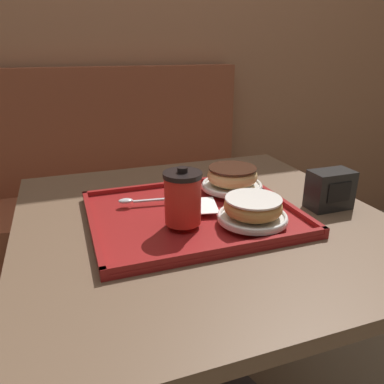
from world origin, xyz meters
name	(u,v)px	position (x,y,z in m)	size (l,w,h in m)	color
wall_behind	(116,18)	(0.00, 1.10, 1.20)	(8.00, 0.05, 2.40)	#9E6B4C
booth_bench	(100,223)	(-0.17, 0.87, 0.32)	(1.43, 0.44, 1.00)	brown
cafe_table	(201,279)	(0.00, 0.00, 0.53)	(0.85, 0.86, 0.71)	brown
serving_tray	(192,214)	(-0.02, 0.00, 0.71)	(0.47, 0.39, 0.02)	maroon
napkin_paper	(193,206)	(-0.02, 0.01, 0.73)	(0.13, 0.12, 0.00)	white
coffee_cup_front	(183,197)	(-0.07, -0.06, 0.79)	(0.08, 0.08, 0.12)	red
plate_with_chocolate_donut	(252,217)	(0.08, -0.10, 0.74)	(0.15, 0.15, 0.01)	white
donut_chocolate_glazed	(253,206)	(0.08, -0.10, 0.76)	(0.13, 0.13, 0.04)	tan
plate_with_plain_donut	(232,185)	(0.12, 0.09, 0.74)	(0.16, 0.16, 0.01)	white
donut_plain	(232,175)	(0.12, 0.09, 0.77)	(0.13, 0.13, 0.04)	#DBB270
spoon	(134,201)	(-0.15, 0.08, 0.74)	(0.14, 0.03, 0.01)	silver
napkin_dispenser	(330,190)	(0.31, -0.06, 0.75)	(0.11, 0.07, 0.10)	black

